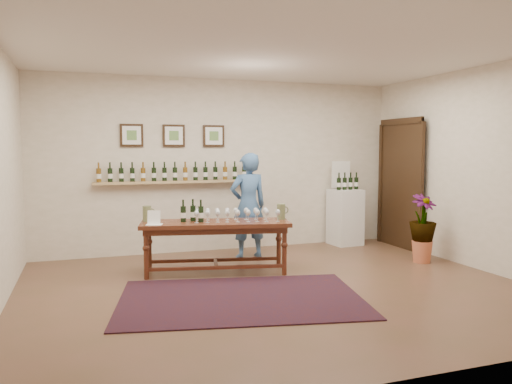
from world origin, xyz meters
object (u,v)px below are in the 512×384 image
object	(u,v)px
potted_plant	(423,228)
display_pedestal	(345,217)
tasting_table	(216,229)
person	(248,205)

from	to	relation	value
potted_plant	display_pedestal	bearing A→B (deg)	103.90
tasting_table	display_pedestal	size ratio (longest dim) A/B	2.14
potted_plant	person	bearing A→B (deg)	153.39
tasting_table	person	xyz separation A→B (m)	(0.72, 0.78, 0.21)
tasting_table	potted_plant	distance (m)	3.06
display_pedestal	tasting_table	bearing A→B (deg)	-155.28
tasting_table	person	world-z (taller)	person
tasting_table	display_pedestal	distance (m)	2.91
tasting_table	person	size ratio (longest dim) A/B	1.28
tasting_table	person	bearing A→B (deg)	59.42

